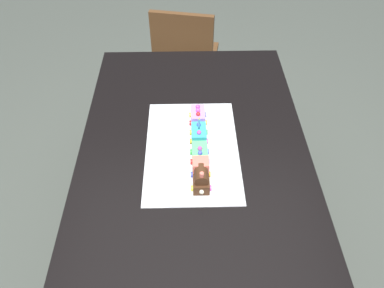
{
  "coord_description": "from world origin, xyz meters",
  "views": [
    {
      "loc": [
        -1.15,
        0.03,
        1.91
      ],
      "look_at": [
        -0.07,
        0.01,
        0.77
      ],
      "focal_mm": 34.25,
      "sensor_mm": 36.0,
      "label": 1
    }
  ],
  "objects_px": {
    "dining_table": "(194,153)",
    "cake_locomotive": "(201,175)",
    "birthday_candle": "(199,122)",
    "cake_car_flatbed_mint_green": "(200,154)",
    "cake_car_tanker_lavender": "(198,116)",
    "cake_car_caboose_turquoise": "(199,134)",
    "chair": "(186,58)"
  },
  "relations": [
    {
      "from": "chair",
      "to": "cake_car_flatbed_mint_green",
      "type": "relative_size",
      "value": 8.6
    },
    {
      "from": "cake_car_caboose_turquoise",
      "to": "cake_locomotive",
      "type": "bearing_deg",
      "value": 180.0
    },
    {
      "from": "cake_car_caboose_turquoise",
      "to": "cake_car_tanker_lavender",
      "type": "xyz_separation_m",
      "value": [
        0.12,
        0.0,
        0.0
      ]
    },
    {
      "from": "chair",
      "to": "cake_car_flatbed_mint_green",
      "type": "bearing_deg",
      "value": 103.66
    },
    {
      "from": "cake_locomotive",
      "to": "cake_car_tanker_lavender",
      "type": "distance_m",
      "value": 0.37
    },
    {
      "from": "cake_locomotive",
      "to": "dining_table",
      "type": "bearing_deg",
      "value": 4.93
    },
    {
      "from": "dining_table",
      "to": "cake_car_tanker_lavender",
      "type": "xyz_separation_m",
      "value": [
        0.11,
        -0.02,
        0.14
      ]
    },
    {
      "from": "cake_locomotive",
      "to": "cake_car_flatbed_mint_green",
      "type": "distance_m",
      "value": 0.13
    },
    {
      "from": "chair",
      "to": "cake_locomotive",
      "type": "distance_m",
      "value": 1.33
    },
    {
      "from": "dining_table",
      "to": "cake_locomotive",
      "type": "xyz_separation_m",
      "value": [
        -0.26,
        -0.02,
        0.16
      ]
    },
    {
      "from": "cake_car_tanker_lavender",
      "to": "cake_car_caboose_turquoise",
      "type": "bearing_deg",
      "value": 180.0
    },
    {
      "from": "chair",
      "to": "cake_locomotive",
      "type": "bearing_deg",
      "value": 103.4
    },
    {
      "from": "dining_table",
      "to": "chair",
      "type": "distance_m",
      "value": 1.05
    },
    {
      "from": "cake_car_caboose_turquoise",
      "to": "birthday_candle",
      "type": "xyz_separation_m",
      "value": [
        -0.0,
        0.0,
        0.07
      ]
    },
    {
      "from": "chair",
      "to": "cake_car_caboose_turquoise",
      "type": "xyz_separation_m",
      "value": [
        -1.05,
        -0.05,
        0.3
      ]
    },
    {
      "from": "cake_car_flatbed_mint_green",
      "to": "cake_car_tanker_lavender",
      "type": "height_order",
      "value": "same"
    },
    {
      "from": "dining_table",
      "to": "cake_car_tanker_lavender",
      "type": "bearing_deg",
      "value": -11.92
    },
    {
      "from": "cake_locomotive",
      "to": "birthday_candle",
      "type": "bearing_deg",
      "value": -0.0
    },
    {
      "from": "dining_table",
      "to": "chair",
      "type": "relative_size",
      "value": 1.63
    },
    {
      "from": "birthday_candle",
      "to": "cake_car_tanker_lavender",
      "type": "bearing_deg",
      "value": -0.0
    },
    {
      "from": "chair",
      "to": "cake_car_caboose_turquoise",
      "type": "relative_size",
      "value": 8.6
    },
    {
      "from": "chair",
      "to": "birthday_candle",
      "type": "bearing_deg",
      "value": 103.95
    },
    {
      "from": "chair",
      "to": "cake_car_caboose_turquoise",
      "type": "distance_m",
      "value": 1.09
    },
    {
      "from": "cake_car_flatbed_mint_green",
      "to": "birthday_candle",
      "type": "height_order",
      "value": "birthday_candle"
    },
    {
      "from": "dining_table",
      "to": "cake_car_caboose_turquoise",
      "type": "bearing_deg",
      "value": -118.58
    },
    {
      "from": "cake_car_tanker_lavender",
      "to": "cake_locomotive",
      "type": "bearing_deg",
      "value": 180.0
    },
    {
      "from": "cake_locomotive",
      "to": "birthday_candle",
      "type": "xyz_separation_m",
      "value": [
        0.24,
        -0.0,
        0.05
      ]
    },
    {
      "from": "cake_car_caboose_turquoise",
      "to": "birthday_candle",
      "type": "height_order",
      "value": "birthday_candle"
    },
    {
      "from": "cake_locomotive",
      "to": "cake_car_caboose_turquoise",
      "type": "relative_size",
      "value": 1.4
    },
    {
      "from": "birthday_candle",
      "to": "cake_car_flatbed_mint_green",
      "type": "bearing_deg",
      "value": -180.0
    },
    {
      "from": "dining_table",
      "to": "cake_locomotive",
      "type": "height_order",
      "value": "cake_locomotive"
    },
    {
      "from": "dining_table",
      "to": "cake_car_caboose_turquoise",
      "type": "distance_m",
      "value": 0.14
    }
  ]
}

